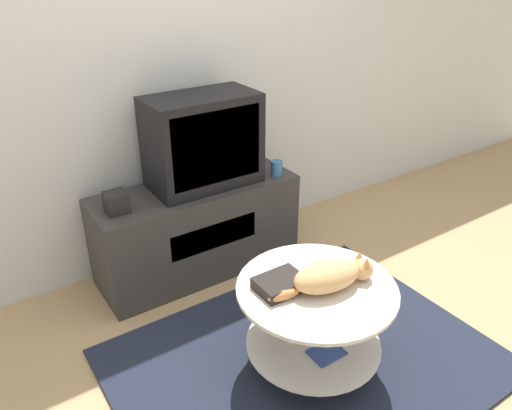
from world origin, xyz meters
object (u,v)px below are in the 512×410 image
at_px(speaker, 116,202).
at_px(tv, 203,141).
at_px(dvd_box, 280,284).
at_px(cat, 330,276).

bearing_deg(speaker, tv, 5.72).
distance_m(speaker, dvd_box, 1.03).
bearing_deg(cat, dvd_box, 157.69).
height_order(tv, dvd_box, tv).
bearing_deg(tv, speaker, -174.28).
bearing_deg(tv, cat, -89.76).
relative_size(tv, cat, 1.24).
bearing_deg(speaker, cat, -61.93).
xyz_separation_m(speaker, cat, (0.57, -1.07, -0.07)).
relative_size(dvd_box, cat, 0.41).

